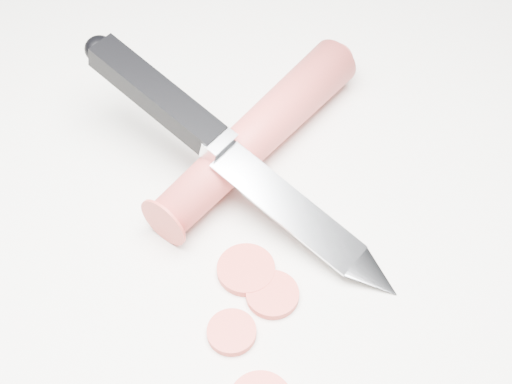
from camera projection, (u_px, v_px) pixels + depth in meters
name	position (u px, v px, depth m)	size (l,w,h in m)	color
ground	(231.00, 245.00, 0.49)	(2.40, 2.40, 0.00)	silver
carrot	(258.00, 134.00, 0.53)	(0.03, 0.03, 0.21)	#C03935
carrot_slice_0	(246.00, 270.00, 0.48)	(0.04, 0.04, 0.01)	red
carrot_slice_1	(272.00, 294.00, 0.46)	(0.03, 0.03, 0.01)	red
carrot_slice_2	(232.00, 332.00, 0.45)	(0.03, 0.03, 0.01)	red
kitchen_knife	(236.00, 156.00, 0.49)	(0.17, 0.25, 0.08)	silver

